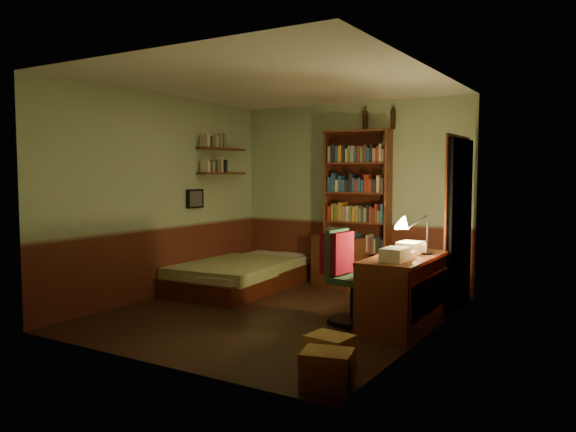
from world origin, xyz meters
The scene contains 24 objects.
floor centered at (0.00, 0.00, -0.01)m, with size 3.50×4.00×0.02m, color black.
ceiling centered at (0.00, 0.00, 2.61)m, with size 3.50×4.00×0.02m, color silver.
wall_back centered at (0.00, 2.01, 1.30)m, with size 3.50×0.02×2.60m, color #9EB48C.
wall_left centered at (-1.76, 0.00, 1.30)m, with size 0.02×4.00×2.60m, color #9EB48C.
wall_right centered at (1.76, 0.00, 1.30)m, with size 0.02×4.00×2.60m, color #9EB48C.
wall_front centered at (0.00, -2.01, 1.30)m, with size 3.50×0.02×2.60m, color #9EB48C.
doorway centered at (1.72, 1.30, 1.00)m, with size 0.06×0.90×2.00m, color black.
door_trim centered at (1.69, 1.30, 1.00)m, with size 0.02×0.98×2.08m, color #3D160B.
bed centered at (-1.19, 0.97, 0.33)m, with size 1.18×2.20×0.65m, color #748F53.
dresser centered at (-0.06, 1.76, 0.36)m, with size 0.80×0.40×0.71m, color #552818.
mini_stereo centered at (-0.18, 1.89, 0.78)m, with size 0.24×0.19×0.13m, color #B2B2B7.
bookshelf centered at (0.16, 1.85, 1.10)m, with size 0.94×0.29×2.20m, color #552818.
bottle_left centered at (0.22, 1.96, 2.33)m, with size 0.07×0.07×0.27m, color black.
bottle_right centered at (0.63, 1.96, 2.32)m, with size 0.07×0.07×0.25m, color black.
desk centered at (1.44, 0.23, 0.37)m, with size 0.57×1.38×0.74m, color #552818.
paper_stack centered at (1.45, 0.53, 0.80)m, with size 0.21×0.28×0.11m, color silver.
desk_lamp centered at (1.60, 0.46, 1.01)m, with size 0.16×0.16×0.55m, color black.
office_chair centered at (0.94, 0.03, 0.48)m, with size 0.48×0.43×0.97m, color #274F34.
red_jacket centered at (0.70, -0.11, 1.19)m, with size 0.20×0.38×0.44m, color maroon.
wall_shelf_lower centered at (-1.64, 1.10, 1.60)m, with size 0.20×0.90×0.03m, color #552818.
wall_shelf_upper centered at (-1.64, 1.10, 1.95)m, with size 0.20×0.90×0.03m, color #552818.
framed_picture centered at (-1.72, 0.60, 1.25)m, with size 0.04×0.32×0.26m, color black.
cardboard_box_a centered at (1.53, -1.70, 0.14)m, with size 0.37×0.30×0.28m, color #A98C49.
cardboard_box_b centered at (1.32, -1.25, 0.13)m, with size 0.36×0.29×0.25m, color #A98C49.
Camera 1 is at (3.41, -5.34, 1.60)m, focal length 35.00 mm.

